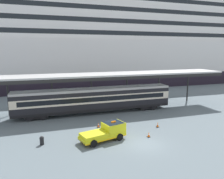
# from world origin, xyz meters

# --- Properties ---
(ground_plane) EXTENTS (400.00, 400.00, 0.00)m
(ground_plane) POSITION_xyz_m (0.00, 0.00, 0.00)
(ground_plane) COLOR slate
(cruise_ship) EXTENTS (172.93, 25.55, 34.86)m
(cruise_ship) POSITION_xyz_m (9.26, 44.85, 11.62)
(cruise_ship) COLOR black
(cruise_ship) RESTS_ON ground
(platform_canopy) EXTENTS (45.94, 5.42, 6.34)m
(platform_canopy) POSITION_xyz_m (-2.15, 13.72, 6.04)
(platform_canopy) COLOR #B6B6B6
(platform_canopy) RESTS_ON ground
(train_carriage) EXTENTS (25.19, 2.81, 4.11)m
(train_carriage) POSITION_xyz_m (-2.15, 13.27, 2.31)
(train_carriage) COLOR black
(train_carriage) RESTS_ON ground
(service_truck) EXTENTS (5.54, 3.26, 2.02)m
(service_truck) POSITION_xyz_m (-3.52, 2.52, 0.99)
(service_truck) COLOR yellow
(service_truck) RESTS_ON ground
(traffic_cone_near) EXTENTS (0.36, 0.36, 0.60)m
(traffic_cone_near) POSITION_xyz_m (1.42, 1.69, 0.29)
(traffic_cone_near) COLOR black
(traffic_cone_near) RESTS_ON ground
(traffic_cone_mid) EXTENTS (0.36, 0.36, 0.62)m
(traffic_cone_mid) POSITION_xyz_m (-3.38, 6.73, 0.31)
(traffic_cone_mid) COLOR black
(traffic_cone_mid) RESTS_ON ground
(traffic_cone_far) EXTENTS (0.36, 0.36, 0.69)m
(traffic_cone_far) POSITION_xyz_m (4.12, 4.34, 0.34)
(traffic_cone_far) COLOR black
(traffic_cone_far) RESTS_ON ground
(quay_bollard) EXTENTS (0.48, 0.48, 0.96)m
(quay_bollard) POSITION_xyz_m (-10.56, 3.39, 0.52)
(quay_bollard) COLOR black
(quay_bollard) RESTS_ON ground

